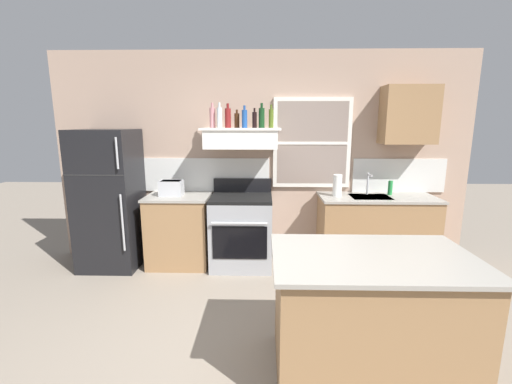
{
  "coord_description": "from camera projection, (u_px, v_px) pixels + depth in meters",
  "views": [
    {
      "loc": [
        0.03,
        -2.29,
        1.81
      ],
      "look_at": [
        -0.05,
        1.2,
        1.1
      ],
      "focal_mm": 24.05,
      "sensor_mm": 36.0,
      "label": 1
    }
  ],
  "objects": [
    {
      "name": "ground_plane",
      "position": [
        259.0,
        365.0,
        2.61
      ],
      "size": [
        16.0,
        16.0,
        0.0
      ],
      "primitive_type": "plane",
      "color": "gray"
    },
    {
      "name": "back_wall",
      "position": [
        264.0,
        158.0,
        4.52
      ],
      "size": [
        5.4,
        0.11,
        2.7
      ],
      "color": "tan",
      "rests_on": "ground_plane"
    },
    {
      "name": "refrigerator",
      "position": [
        110.0,
        200.0,
        4.28
      ],
      "size": [
        0.7,
        0.72,
        1.73
      ],
      "color": "black",
      "rests_on": "ground_plane"
    },
    {
      "name": "counter_left_of_stove",
      "position": [
        180.0,
        230.0,
        4.4
      ],
      "size": [
        0.79,
        0.63,
        0.91
      ],
      "color": "#9E754C",
      "rests_on": "ground_plane"
    },
    {
      "name": "toaster",
      "position": [
        171.0,
        188.0,
        4.28
      ],
      "size": [
        0.3,
        0.2,
        0.19
      ],
      "color": "silver",
      "rests_on": "counter_left_of_stove"
    },
    {
      "name": "stove_range",
      "position": [
        242.0,
        231.0,
        4.35
      ],
      "size": [
        0.76,
        0.69,
        1.09
      ],
      "color": "#9EA0A5",
      "rests_on": "ground_plane"
    },
    {
      "name": "range_hood_shelf",
      "position": [
        241.0,
        138.0,
        4.21
      ],
      "size": [
        0.96,
        0.52,
        0.24
      ],
      "color": "white"
    },
    {
      "name": "bottle_rose_pink",
      "position": [
        212.0,
        117.0,
        4.18
      ],
      "size": [
        0.07,
        0.07,
        0.3
      ],
      "color": "#C67F84",
      "rests_on": "range_hood_shelf"
    },
    {
      "name": "bottle_clear_tall",
      "position": [
        220.0,
        117.0,
        4.12
      ],
      "size": [
        0.06,
        0.06,
        0.3
      ],
      "color": "silver",
      "rests_on": "range_hood_shelf"
    },
    {
      "name": "bottle_red_label_wine",
      "position": [
        228.0,
        118.0,
        4.2
      ],
      "size": [
        0.07,
        0.07,
        0.29
      ],
      "color": "maroon",
      "rests_on": "range_hood_shelf"
    },
    {
      "name": "bottle_brown_stout",
      "position": [
        237.0,
        120.0,
        4.2
      ],
      "size": [
        0.06,
        0.06,
        0.22
      ],
      "color": "#381E0F",
      "rests_on": "range_hood_shelf"
    },
    {
      "name": "bottle_blue_liqueur",
      "position": [
        245.0,
        119.0,
        4.11
      ],
      "size": [
        0.07,
        0.07,
        0.27
      ],
      "color": "#1E478C",
      "rests_on": "range_hood_shelf"
    },
    {
      "name": "bottle_balsamic_dark",
      "position": [
        255.0,
        120.0,
        4.18
      ],
      "size": [
        0.06,
        0.06,
        0.24
      ],
      "color": "black",
      "rests_on": "range_hood_shelf"
    },
    {
      "name": "bottle_dark_green_wine",
      "position": [
        262.0,
        118.0,
        4.17
      ],
      "size": [
        0.07,
        0.07,
        0.3
      ],
      "color": "#143819",
      "rests_on": "range_hood_shelf"
    },
    {
      "name": "bottle_olive_oil_square",
      "position": [
        271.0,
        118.0,
        4.21
      ],
      "size": [
        0.06,
        0.06,
        0.28
      ],
      "color": "#4C601E",
      "rests_on": "range_hood_shelf"
    },
    {
      "name": "counter_right_with_sink",
      "position": [
        375.0,
        231.0,
        4.34
      ],
      "size": [
        1.43,
        0.63,
        0.91
      ],
      "color": "#9E754C",
      "rests_on": "ground_plane"
    },
    {
      "name": "sink_faucet",
      "position": [
        368.0,
        181.0,
        4.32
      ],
      "size": [
        0.03,
        0.17,
        0.28
      ],
      "color": "silver",
      "rests_on": "counter_right_with_sink"
    },
    {
      "name": "paper_towel_roll",
      "position": [
        337.0,
        185.0,
        4.24
      ],
      "size": [
        0.11,
        0.11,
        0.27
      ],
      "primitive_type": "cylinder",
      "color": "white",
      "rests_on": "counter_right_with_sink"
    },
    {
      "name": "dish_soap_bottle",
      "position": [
        390.0,
        188.0,
        4.33
      ],
      "size": [
        0.06,
        0.06,
        0.18
      ],
      "primitive_type": "cylinder",
      "color": "#268C3F",
      "rests_on": "counter_right_with_sink"
    },
    {
      "name": "kitchen_island",
      "position": [
        370.0,
        315.0,
        2.45
      ],
      "size": [
        1.4,
        0.9,
        0.91
      ],
      "color": "#9E754C",
      "rests_on": "ground_plane"
    },
    {
      "name": "upper_cabinet_right",
      "position": [
        409.0,
        115.0,
        4.19
      ],
      "size": [
        0.64,
        0.32,
        0.7
      ],
      "color": "#9E754C"
    }
  ]
}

